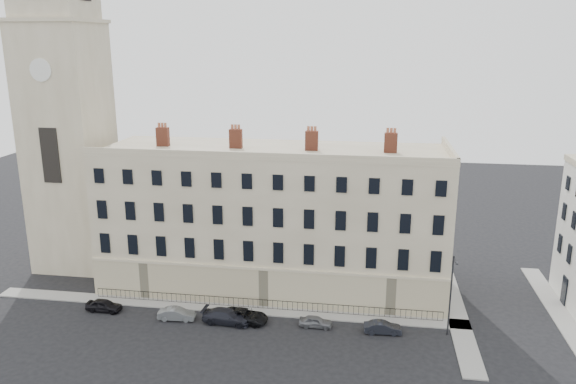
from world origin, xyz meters
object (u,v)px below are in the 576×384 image
(streetlamp, at_px, (451,292))
(car_c, at_px, (227,316))
(car_e, at_px, (316,322))
(car_b, at_px, (177,314))
(car_a, at_px, (104,305))
(car_d, at_px, (245,316))
(car_f, at_px, (383,328))

(streetlamp, bearing_deg, car_c, -173.81)
(car_e, xyz_separation_m, streetlamp, (12.05, 0.28, 3.74))
(car_b, bearing_deg, car_e, -91.23)
(car_a, relative_size, car_c, 0.75)
(car_c, height_order, car_d, car_c)
(car_a, height_order, car_f, car_a)
(car_c, relative_size, car_f, 1.38)
(car_f, bearing_deg, car_e, 84.12)
(car_b, xyz_separation_m, car_e, (13.34, 0.62, -0.06))
(car_c, relative_size, car_d, 1.07)
(car_a, relative_size, car_b, 1.00)
(car_c, bearing_deg, car_b, 94.54)
(car_b, height_order, car_f, car_b)
(car_a, xyz_separation_m, car_d, (14.32, -0.06, 0.01))
(car_d, height_order, streetlamp, streetlamp)
(car_e, bearing_deg, car_a, 91.16)
(car_e, height_order, car_f, car_f)
(car_f, height_order, streetlamp, streetlamp)
(car_c, bearing_deg, car_e, -82.74)
(car_d, relative_size, car_e, 1.42)
(car_a, relative_size, car_f, 1.04)
(car_c, height_order, car_f, car_c)
(streetlamp, bearing_deg, car_d, -175.11)
(car_b, relative_size, streetlamp, 0.46)
(car_a, relative_size, streetlamp, 0.46)
(car_d, height_order, car_e, car_d)
(car_b, bearing_deg, car_c, -92.95)
(car_b, distance_m, car_d, 6.61)
(car_d, xyz_separation_m, car_f, (12.95, -0.22, -0.05))
(car_a, relative_size, car_d, 0.80)
(car_f, bearing_deg, car_a, 85.95)
(car_b, distance_m, car_e, 13.36)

